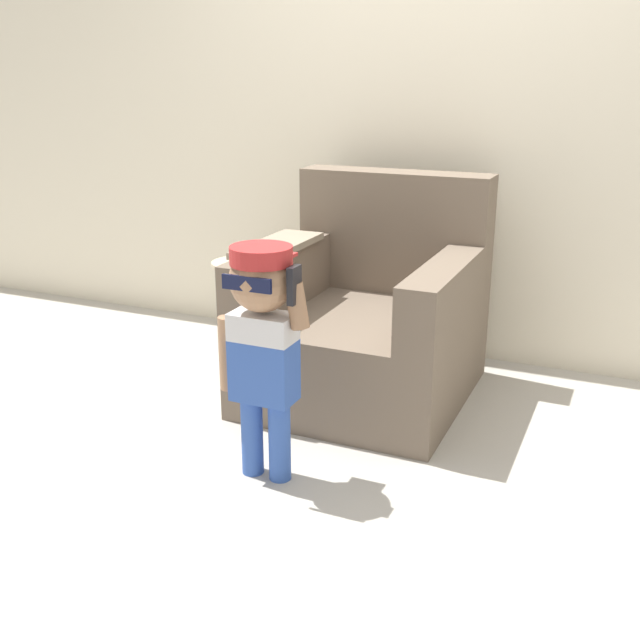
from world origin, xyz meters
TOP-DOWN VIEW (x-y plane):
  - ground_plane at (0.00, 0.00)m, footprint 10.00×10.00m
  - wall_back at (0.00, 0.84)m, footprint 10.00×0.05m
  - armchair at (-0.11, 0.18)m, footprint 0.95×1.01m
  - person_child at (-0.18, -0.72)m, footprint 0.36×0.27m
  - side_table at (-0.86, 0.32)m, footprint 0.30×0.30m

SIDE VIEW (x-z plane):
  - ground_plane at x=0.00m, z-range 0.00..0.00m
  - side_table at x=-0.86m, z-range 0.05..0.57m
  - armchair at x=-0.11m, z-range -0.15..0.84m
  - person_child at x=-0.18m, z-range 0.15..1.02m
  - wall_back at x=0.00m, z-range 0.00..2.60m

